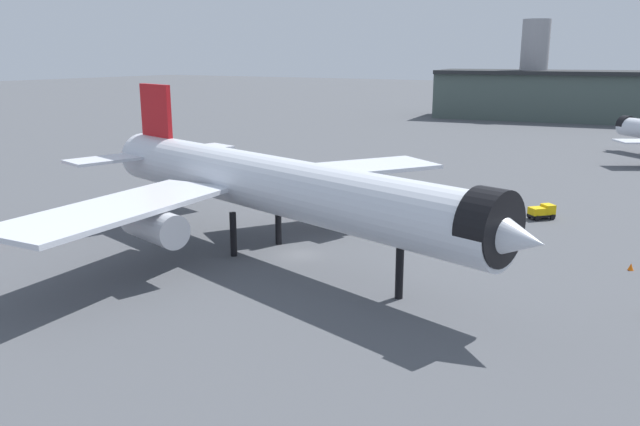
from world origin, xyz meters
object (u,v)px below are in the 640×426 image
Objects in this scene: traffic_cone_near_nose at (468,205)px; airliner_near_gate at (269,185)px; traffic_cone_wingtip at (631,267)px; baggage_tug_wing at (542,212)px.

airliner_near_gate is at bearing -108.88° from traffic_cone_near_nose.
traffic_cone_near_nose is 28.31m from traffic_cone_wingtip.
traffic_cone_near_nose is at bearing 122.90° from baggage_tug_wing.
airliner_near_gate is 84.24× the size of traffic_cone_wingtip.
traffic_cone_near_nose is at bearing 85.98° from airliner_near_gate.
traffic_cone_wingtip is (11.92, -16.02, -0.62)m from baggage_tug_wing.
traffic_cone_wingtip is at bearing 37.84° from airliner_near_gate.
baggage_tug_wing is at bearing -9.00° from traffic_cone_near_nose.
baggage_tug_wing is at bearing 69.82° from airliner_near_gate.
traffic_cone_wingtip is (22.14, -17.64, 0.07)m from traffic_cone_near_nose.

